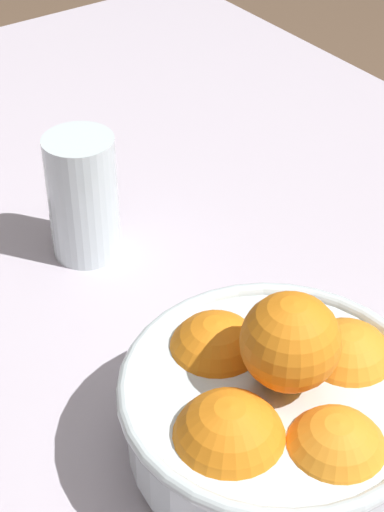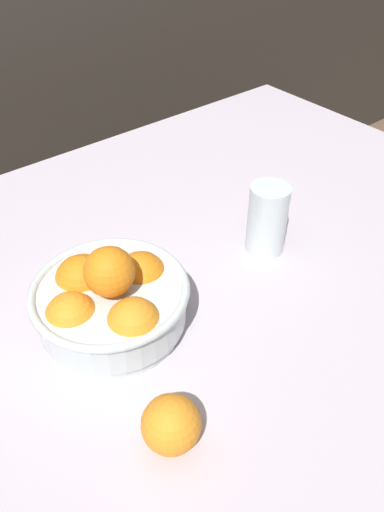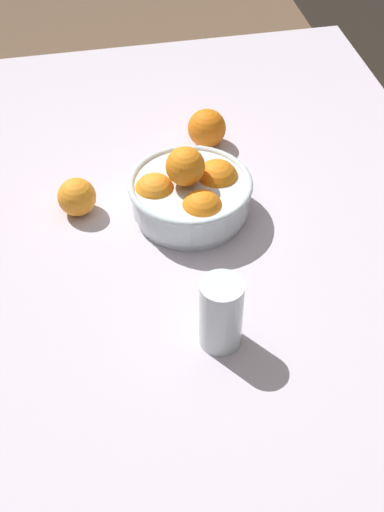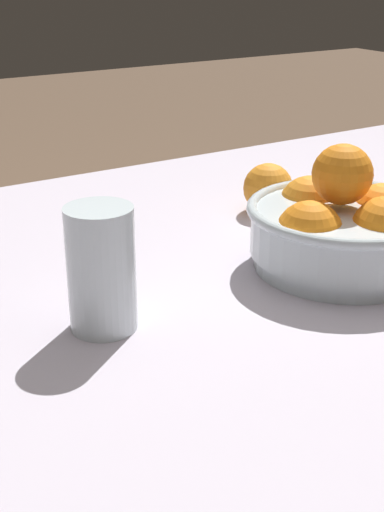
{
  "view_description": "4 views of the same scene",
  "coord_description": "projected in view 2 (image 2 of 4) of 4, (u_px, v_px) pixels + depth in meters",
  "views": [
    {
      "loc": [
        -0.41,
        0.28,
        1.22
      ],
      "look_at": [
        0.06,
        -0.04,
        0.77
      ],
      "focal_mm": 60.0,
      "sensor_mm": 36.0,
      "label": 1
    },
    {
      "loc": [
        -0.33,
        -0.46,
        1.26
      ],
      "look_at": [
        0.04,
        0.0,
        0.76
      ],
      "focal_mm": 35.0,
      "sensor_mm": 36.0,
      "label": 2
    },
    {
      "loc": [
        0.86,
        -0.19,
        1.58
      ],
      "look_at": [
        0.07,
        -0.03,
        0.78
      ],
      "focal_mm": 50.0,
      "sensor_mm": 36.0,
      "label": 3
    },
    {
      "loc": [
        0.45,
        0.55,
        1.05
      ],
      "look_at": [
        0.08,
        -0.03,
        0.76
      ],
      "focal_mm": 50.0,
      "sensor_mm": 36.0,
      "label": 4
    }
  ],
  "objects": [
    {
      "name": "orange_loose_near_bowl",
      "position": [
        171.0,
        424.0,
        0.57
      ],
      "size": [
        0.07,
        0.07,
        0.07
      ],
      "primitive_type": "sphere",
      "color": "orange",
      "rests_on": "dining_table"
    },
    {
      "name": "fruit_bowl",
      "position": [
        111.0,
        302.0,
        0.7
      ],
      "size": [
        0.22,
        0.22,
        0.14
      ],
      "color": "silver",
      "rests_on": "dining_table"
    },
    {
      "name": "dining_table",
      "position": [
        172.0,
        320.0,
        0.82
      ],
      "size": [
        1.48,
        1.02,
        0.71
      ],
      "color": "silver",
      "rests_on": "ground_plane"
    },
    {
      "name": "juice_glass",
      "position": [
        267.0,
        222.0,
        0.83
      ],
      "size": [
        0.07,
        0.07,
        0.12
      ],
      "color": "#F4A314",
      "rests_on": "dining_table"
    },
    {
      "name": "ground_plane",
      "position": [
        179.0,
        499.0,
        1.24
      ],
      "size": [
        12.0,
        12.0,
        0.0
      ],
      "primitive_type": "plane",
      "color": "brown"
    }
  ]
}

